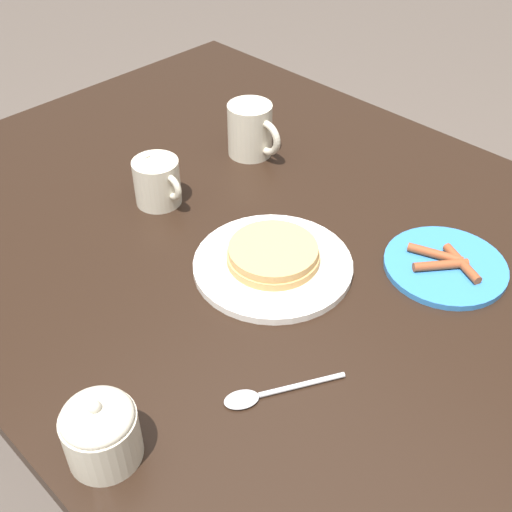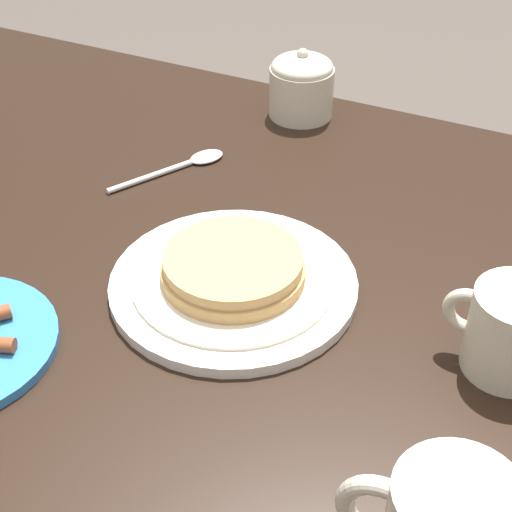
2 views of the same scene
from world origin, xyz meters
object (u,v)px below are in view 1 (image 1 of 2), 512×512
Objects in this scene: spoon at (262,394)px; side_plate_bacon at (445,265)px; creamer_pitcher at (157,181)px; sugar_bowl at (101,431)px; pancake_plate at (273,261)px; coffee_mug at (251,130)px.

side_plate_bacon is at bearing 85.44° from spoon.
creamer_pitcher is 0.79× the size of spoon.
creamer_pitcher is at bearing 134.49° from sugar_bowl.
pancake_plate is 1.65× the size of spoon.
side_plate_bacon is at bearing 23.48° from creamer_pitcher.
creamer_pitcher is (-0.00, -0.23, -0.01)m from coffee_mug.
spoon is at bearing -49.41° from pancake_plate.
spoon is (0.07, 0.19, -0.04)m from sugar_bowl.
spoon is at bearing -43.55° from coffee_mug.
coffee_mug reaches higher than spoon.
pancake_plate is at bearing -135.48° from side_plate_bacon.
sugar_bowl is at bearing -110.99° from spoon.
coffee_mug is at bearing 120.94° from sugar_bowl.
sugar_bowl reaches higher than spoon.
sugar_bowl reaches higher than side_plate_bacon.
side_plate_bacon is (0.19, 0.19, -0.01)m from pancake_plate.
creamer_pitcher is at bearing 157.63° from spoon.
coffee_mug reaches higher than pancake_plate.
sugar_bowl is (0.09, -0.37, 0.03)m from pancake_plate.
sugar_bowl reaches higher than pancake_plate.
coffee_mug is at bearing 136.45° from spoon.
pancake_plate is at bearing -39.34° from coffee_mug.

